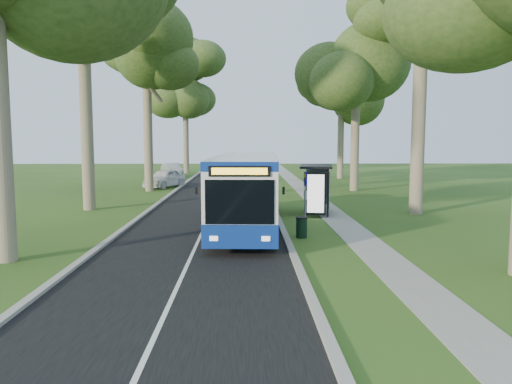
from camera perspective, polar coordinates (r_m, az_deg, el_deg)
The scene contains 18 objects.
ground at distance 20.75m, azimuth 3.33°, elevation -5.08°, with size 120.00×120.00×0.00m, color #2A4C17.
road at distance 30.61m, azimuth -4.72°, elevation -1.43°, with size 7.00×100.00×0.02m, color black.
kerb_east at distance 30.59m, azimuth 1.84°, elevation -1.32°, with size 0.25×100.00×0.12m, color #9E9B93.
kerb_west at distance 31.01m, azimuth -11.19°, elevation -1.34°, with size 0.25×100.00×0.12m, color #9E9B93.
centre_line at distance 30.61m, azimuth -4.72°, elevation -1.41°, with size 0.12×100.00×0.01m, color white.
footpath at distance 30.90m, azimuth 7.41°, elevation -1.39°, with size 1.50×100.00×0.02m, color gray.
bus at distance 22.60m, azimuth -1.04°, elevation 0.20°, with size 3.11×12.43×3.27m.
bus_stop_sign at distance 22.84m, azimuth 5.65°, elevation -0.03°, with size 0.12×0.36×2.55m.
bus_shelter at distance 26.44m, azimuth 7.34°, elevation 1.34°, with size 2.10×3.26×2.61m.
litter_bin at distance 20.45m, azimuth 5.23°, elevation -4.03°, with size 0.49×0.49×0.85m.
car_white at distance 41.88m, azimuth -10.40°, elevation 1.56°, with size 1.80×4.46×1.52m, color white.
car_silver at distance 53.48m, azimuth -9.56°, elevation 2.51°, with size 1.52×4.37×1.44m, color #B2B5BA.
tree_west_b at distance 30.56m, azimuth -19.25°, elevation 19.91°, with size 5.20×5.20×15.50m.
tree_west_c at distance 39.41m, azimuth -12.39°, elevation 14.39°, with size 5.20×5.20×13.19m.
tree_west_d at distance 50.08m, azimuth -12.54°, elevation 16.86°, with size 5.20×5.20×18.23m.
tree_west_e at distance 59.01m, azimuth -8.10°, elevation 12.03°, with size 5.20×5.20×13.68m.
tree_east_c at distance 39.71m, azimuth 11.44°, elevation 15.11°, with size 5.20×5.20×13.90m.
tree_east_d at distance 51.52m, azimuth 9.77°, elevation 12.45°, with size 5.20×5.20×13.17m.
Camera 1 is at (-1.65, -20.29, 4.03)m, focal length 35.00 mm.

